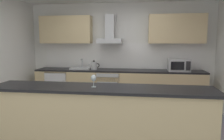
% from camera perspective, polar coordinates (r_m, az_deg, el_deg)
% --- Properties ---
extents(ground, '(5.78, 4.94, 0.02)m').
position_cam_1_polar(ground, '(4.07, -0.97, -15.81)').
color(ground, gray).
extents(wall_back, '(5.78, 0.12, 2.60)m').
position_cam_1_polar(wall_back, '(5.76, 2.18, 4.49)').
color(wall_back, white).
rests_on(wall_back, ground).
extents(backsplash_tile, '(4.07, 0.02, 0.66)m').
position_cam_1_polar(backsplash_tile, '(5.69, 2.10, 3.75)').
color(backsplash_tile, white).
extents(counter_back, '(4.21, 0.60, 0.90)m').
position_cam_1_polar(counter_back, '(5.50, 1.73, -4.59)').
color(counter_back, '#D1B784').
rests_on(counter_back, ground).
extents(counter_island, '(3.23, 0.64, 0.96)m').
position_cam_1_polar(counter_island, '(3.22, -2.97, -12.83)').
color(counter_island, '#D1B784').
rests_on(counter_island, ground).
extents(upper_cabinets, '(4.15, 0.32, 0.70)m').
position_cam_1_polar(upper_cabinets, '(5.53, 1.96, 10.69)').
color(upper_cabinets, '#D1B784').
extents(oven, '(0.60, 0.62, 0.80)m').
position_cam_1_polar(oven, '(5.50, -0.75, -4.48)').
color(oven, slate).
rests_on(oven, ground).
extents(refrigerator, '(0.58, 0.60, 0.85)m').
position_cam_1_polar(refrigerator, '(5.85, -13.72, -4.31)').
color(refrigerator, white).
rests_on(refrigerator, ground).
extents(microwave, '(0.50, 0.38, 0.30)m').
position_cam_1_polar(microwave, '(5.39, 17.29, 1.28)').
color(microwave, '#B7BABC').
rests_on(microwave, counter_back).
extents(sink, '(0.50, 0.40, 0.26)m').
position_cam_1_polar(sink, '(5.59, -8.20, 0.51)').
color(sink, silver).
rests_on(sink, counter_back).
extents(kettle, '(0.29, 0.15, 0.24)m').
position_cam_1_polar(kettle, '(5.45, -4.80, 1.20)').
color(kettle, '#B7BABC').
rests_on(kettle, counter_back).
extents(range_hood, '(0.62, 0.45, 0.72)m').
position_cam_1_polar(range_hood, '(5.51, -0.57, 9.43)').
color(range_hood, '#B7BABC').
extents(wine_glass, '(0.08, 0.08, 0.18)m').
position_cam_1_polar(wine_glass, '(3.07, -4.90, -2.25)').
color(wine_glass, silver).
rests_on(wine_glass, counter_island).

